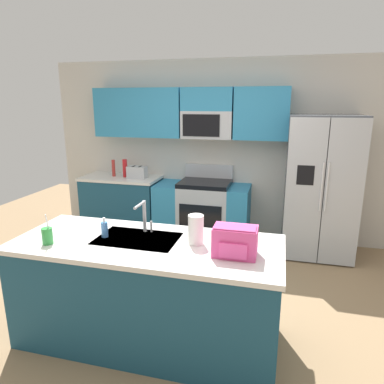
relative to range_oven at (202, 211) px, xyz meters
name	(u,v)px	position (x,y,z in m)	size (l,w,h in m)	color
ground_plane	(181,308)	(0.20, -1.80, -0.44)	(9.00, 9.00, 0.00)	#997A56
kitchen_wall_unit	(211,139)	(0.05, 0.28, 1.03)	(5.20, 0.43, 2.60)	beige
back_counter	(122,205)	(-1.28, 0.00, 0.01)	(1.18, 0.63, 0.90)	navy
range_oven	(202,211)	(0.00, 0.00, 0.00)	(1.36, 0.61, 1.10)	#B7BABF
refrigerator	(320,187)	(1.60, -0.07, 0.48)	(0.90, 0.76, 1.85)	#4C4F54
island_counter	(148,291)	(0.05, -2.30, 0.01)	(2.19, 0.89, 0.90)	navy
toaster	(137,172)	(-0.99, -0.05, 0.55)	(0.28, 0.16, 0.18)	#B7BABF
pepper_mill	(114,168)	(-1.39, 0.00, 0.58)	(0.05, 0.05, 0.25)	#B2332D
bottle_red	(125,168)	(-1.20, -0.01, 0.59)	(0.07, 0.07, 0.27)	red
sink_faucet	(144,214)	(-0.04, -2.11, 0.62)	(0.08, 0.21, 0.28)	#B7BABF
drink_cup_green	(47,236)	(-0.69, -2.53, 0.52)	(0.08, 0.08, 0.25)	green
soap_dispenser	(105,229)	(-0.32, -2.28, 0.53)	(0.06, 0.06, 0.17)	#4C8CD8
paper_towel_roll	(196,230)	(0.45, -2.24, 0.58)	(0.12, 0.12, 0.24)	white
backpack	(235,241)	(0.78, -2.38, 0.57)	(0.32, 0.22, 0.23)	#EA4C93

